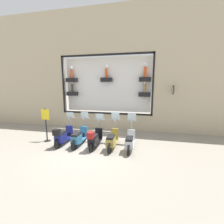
{
  "coord_description": "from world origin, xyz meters",
  "views": [
    {
      "loc": [
        -6.48,
        -2.62,
        3.02
      ],
      "look_at": [
        1.69,
        -0.84,
        1.55
      ],
      "focal_mm": 24.0,
      "sensor_mm": 36.0,
      "label": 1
    }
  ],
  "objects": [
    {
      "name": "ground_plane",
      "position": [
        0.0,
        0.0,
        0.0
      ],
      "size": [
        120.0,
        120.0,
        0.0
      ],
      "primitive_type": "plane",
      "color": "gray"
    },
    {
      "name": "building_facade",
      "position": [
        3.6,
        -0.0,
        4.08
      ],
      "size": [
        1.19,
        36.0,
        8.0
      ],
      "color": "tan",
      "rests_on": "ground_plane"
    },
    {
      "name": "scooter_silver_0",
      "position": [
        0.25,
        -2.02,
        0.43
      ],
      "size": [
        1.8,
        0.61,
        1.67
      ],
      "color": "black",
      "rests_on": "ground_plane"
    },
    {
      "name": "scooter_olive_1",
      "position": [
        0.25,
        -1.16,
        0.44
      ],
      "size": [
        1.8,
        0.6,
        1.67
      ],
      "color": "black",
      "rests_on": "ground_plane"
    },
    {
      "name": "scooter_black_2",
      "position": [
        0.17,
        -0.29,
        0.45
      ],
      "size": [
        1.79,
        0.6,
        1.55
      ],
      "color": "black",
      "rests_on": "ground_plane"
    },
    {
      "name": "scooter_teal_3",
      "position": [
        0.25,
        0.57,
        0.44
      ],
      "size": [
        1.81,
        0.6,
        1.61
      ],
      "color": "black",
      "rests_on": "ground_plane"
    },
    {
      "name": "scooter_navy_4",
      "position": [
        0.18,
        1.43,
        0.47
      ],
      "size": [
        1.8,
        0.6,
        1.56
      ],
      "color": "black",
      "rests_on": "ground_plane"
    },
    {
      "name": "shop_sign_post",
      "position": [
        0.44,
        2.55,
        1.0
      ],
      "size": [
        0.36,
        0.45,
        1.83
      ],
      "color": "#232326",
      "rests_on": "ground_plane"
    }
  ]
}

